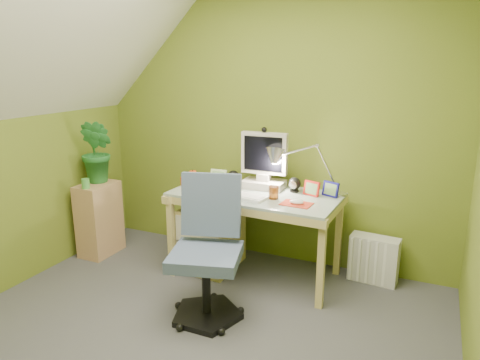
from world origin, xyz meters
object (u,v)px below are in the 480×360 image
at_px(monitor, 264,156).
at_px(potted_plant, 98,152).
at_px(side_ledge, 99,219).
at_px(task_chair, 206,255).
at_px(desk, 255,235).
at_px(radiator, 374,259).
at_px(desk_lamp, 319,157).

relative_size(monitor, potted_plant, 0.95).
bearing_deg(side_ledge, task_chair, -21.35).
xyz_separation_m(monitor, side_ledge, (-1.46, -0.36, -0.64)).
height_order(desk, radiator, desk).
bearing_deg(radiator, desk, -157.72).
bearing_deg(side_ledge, radiator, 11.10).
height_order(desk_lamp, task_chair, desk_lamp).
distance_m(desk_lamp, radiator, 0.94).
distance_m(monitor, desk_lamp, 0.45).
distance_m(desk, desk_lamp, 0.81).
distance_m(side_ledge, potted_plant, 0.62).
distance_m(task_chair, radiator, 1.43).
distance_m(desk, side_ledge, 1.47).
height_order(side_ledge, task_chair, task_chair).
xyz_separation_m(desk, side_ledge, (-1.46, -0.18, -0.02)).
distance_m(monitor, radiator, 1.21).
xyz_separation_m(desk, monitor, (0.00, 0.18, 0.62)).
relative_size(desk_lamp, radiator, 1.56).
bearing_deg(desk_lamp, task_chair, -113.39).
bearing_deg(monitor, task_chair, -96.51).
height_order(desk_lamp, potted_plant, desk_lamp).
relative_size(potted_plant, radiator, 1.50).
xyz_separation_m(side_ledge, radiator, (2.36, 0.46, -0.14)).
distance_m(desk, monitor, 0.65).
bearing_deg(desk_lamp, potted_plant, -164.70).
bearing_deg(radiator, desk_lamp, -162.56).
bearing_deg(monitor, side_ledge, -168.64).
bearing_deg(desk, monitor, 92.35).
relative_size(potted_plant, task_chair, 0.61).
relative_size(desk, desk_lamp, 2.23).
distance_m(desk_lamp, side_ledge, 2.05).
bearing_deg(task_chair, side_ledge, 143.10).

